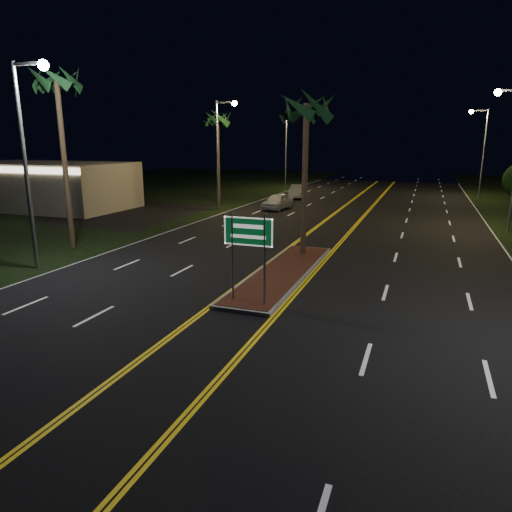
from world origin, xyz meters
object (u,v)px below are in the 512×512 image
at_px(commercial_building, 45,185).
at_px(palm_left_far, 217,119).
at_px(palm_median, 307,108).
at_px(streetlight_left_far, 289,143).
at_px(streetlight_left_near, 30,143).
at_px(streetlight_right_far, 481,143).
at_px(median_island, 283,273).
at_px(streetlight_left_mid, 221,143).
at_px(highway_sign, 248,240).
at_px(car_near, 278,200).
at_px(palm_left_near, 57,82).
at_px(car_far, 298,190).

relative_size(commercial_building, palm_left_far, 1.70).
bearing_deg(commercial_building, palm_median, -20.05).
xyz_separation_m(commercial_building, streetlight_left_far, (15.39, 24.01, 3.65)).
height_order(streetlight_left_near, streetlight_right_far, same).
xyz_separation_m(median_island, streetlight_left_mid, (-10.61, 17.00, 5.57)).
bearing_deg(streetlight_left_near, streetlight_left_far, 90.00).
relative_size(streetlight_left_near, palm_left_far, 1.02).
bearing_deg(commercial_building, palm_left_far, 31.25).
bearing_deg(highway_sign, streetlight_left_near, 173.53).
distance_m(median_island, car_near, 20.42).
relative_size(streetlight_left_mid, palm_median, 1.08).
relative_size(median_island, streetlight_left_near, 1.14).
distance_m(palm_left_near, palm_left_far, 20.02).
bearing_deg(palm_median, streetlight_left_mid, 128.17).
relative_size(streetlight_left_mid, palm_left_near, 0.92).
relative_size(palm_left_far, car_near, 1.83).
bearing_deg(palm_left_far, car_far, 51.16).
distance_m(highway_sign, palm_median, 9.11).
xyz_separation_m(palm_left_near, palm_left_far, (-0.30, 20.00, -0.93)).
relative_size(streetlight_left_mid, streetlight_left_far, 1.00).
distance_m(streetlight_left_near, streetlight_left_far, 40.00).
bearing_deg(palm_left_near, highway_sign, -22.60).
bearing_deg(palm_median, car_far, 105.83).
bearing_deg(streetlight_left_far, palm_left_far, -97.78).
height_order(median_island, palm_median, palm_median).
distance_m(streetlight_left_far, car_near, 18.76).
distance_m(commercial_building, streetlight_left_mid, 16.31).
xyz_separation_m(car_near, car_far, (-0.59, 8.83, -0.01)).
bearing_deg(palm_median, car_near, 112.01).
xyz_separation_m(palm_median, palm_left_near, (-12.50, -2.50, 1.40)).
relative_size(streetlight_left_far, car_near, 1.87).
xyz_separation_m(highway_sign, streetlight_left_mid, (-10.61, 21.20, 3.25)).
relative_size(streetlight_left_near, car_far, 1.88).
bearing_deg(palm_median, palm_left_near, -168.69).
distance_m(commercial_building, streetlight_left_far, 28.75).
xyz_separation_m(commercial_building, streetlight_right_far, (36.61, 22.01, 3.65)).
bearing_deg(palm_median, streetlight_left_far, 107.58).
xyz_separation_m(streetlight_left_mid, streetlight_right_far, (21.23, 18.00, 0.00)).
relative_size(streetlight_right_far, car_far, 1.88).
xyz_separation_m(highway_sign, car_near, (-6.42, 23.57, -1.60)).
relative_size(palm_left_near, palm_left_far, 1.11).
height_order(streetlight_left_mid, palm_median, streetlight_left_mid).
bearing_deg(car_far, palm_median, -82.15).
bearing_deg(palm_left_far, streetlight_right_far, 30.88).
bearing_deg(streetlight_left_near, highway_sign, -6.47).
bearing_deg(median_island, car_near, 108.33).
bearing_deg(streetlight_right_far, palm_left_far, -149.12).
bearing_deg(median_island, palm_median, 90.00).
relative_size(median_island, streetlight_left_mid, 1.14).
relative_size(highway_sign, streetlight_left_mid, 0.36).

